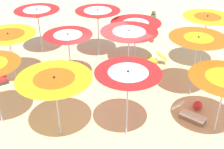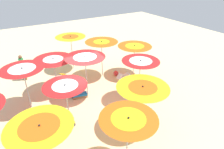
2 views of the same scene
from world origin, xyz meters
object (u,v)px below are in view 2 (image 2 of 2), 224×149
object	(u,v)px
beach_umbrella_11	(135,49)
beach_umbrella_5	(142,91)
beach_ball	(116,73)
beach_umbrella_4	(65,89)
beach_umbrella_7	(85,60)
beach_umbrella_9	(71,39)
lounger_1	(60,81)
beach_umbrella_6	(54,62)
lounger_4	(124,76)
lounger_2	(64,128)
lounger_0	(78,94)
beach_umbrella_3	(23,72)
beach_umbrella_1	(40,129)
beach_umbrella_2	(128,122)
beachgoer_0	(23,67)
beach_umbrella_10	(102,45)
beach_umbrella_8	(140,64)

from	to	relation	value
beach_umbrella_11	beach_umbrella_5	bearing A→B (deg)	-33.18
beach_umbrella_11	beach_ball	world-z (taller)	beach_umbrella_11
beach_umbrella_4	beach_umbrella_7	world-z (taller)	beach_umbrella_7
beach_umbrella_9	lounger_1	distance (m)	3.12
beach_umbrella_6	lounger_4	distance (m)	4.74
beach_umbrella_11	lounger_2	world-z (taller)	beach_umbrella_11
beach_umbrella_5	lounger_0	bearing A→B (deg)	-156.27
beach_umbrella_5	beach_umbrella_7	distance (m)	3.75
beach_umbrella_3	lounger_2	xyz separation A→B (m)	(2.67, 0.93, -1.94)
beach_umbrella_1	lounger_4	bearing A→B (deg)	123.64
beach_umbrella_2	beachgoer_0	bearing A→B (deg)	-166.39
beach_umbrella_3	beach_umbrella_10	xyz separation A→B (m)	(-1.11, 4.98, 0.14)
beach_umbrella_6	beach_umbrella_7	world-z (taller)	beach_umbrella_7
beach_umbrella_7	beachgoer_0	xyz separation A→B (m)	(-3.85, -2.83, -1.34)
beach_umbrella_10	beachgoer_0	distance (m)	5.39
beach_umbrella_8	beach_umbrella_6	bearing A→B (deg)	-131.67
beach_umbrella_9	beachgoer_0	bearing A→B (deg)	-91.45
beachgoer_0	lounger_0	bearing A→B (deg)	104.31
beach_umbrella_11	lounger_4	bearing A→B (deg)	-77.88
beach_umbrella_10	beach_umbrella_9	bearing A→B (deg)	-147.94
beach_umbrella_4	lounger_1	bearing A→B (deg)	168.84
beach_umbrella_6	lounger_1	world-z (taller)	beach_umbrella_6
beachgoer_0	beach_umbrella_6	bearing A→B (deg)	104.94
beach_umbrella_5	beach_umbrella_7	bearing A→B (deg)	-163.83
beachgoer_0	beach_umbrella_2	bearing A→B (deg)	86.99
beach_umbrella_6	beach_umbrella_10	xyz separation A→B (m)	(-0.24, 3.24, 0.33)
beach_umbrella_5	beach_ball	size ratio (longest dim) A/B	6.42
lounger_4	beachgoer_0	world-z (taller)	beachgoer_0
beach_umbrella_2	beachgoer_0	world-z (taller)	beach_umbrella_2
beach_umbrella_8	beach_umbrella_3	bearing A→B (deg)	-113.91
beach_umbrella_5	lounger_4	distance (m)	4.89
beach_umbrella_11	beach_ball	bearing A→B (deg)	-112.32
beach_umbrella_3	beach_ball	world-z (taller)	beach_umbrella_3
beach_umbrella_1	beach_ball	xyz separation A→B (m)	(-4.79, 5.96, -1.79)
beach_umbrella_4	beach_umbrella_9	bearing A→B (deg)	157.14
lounger_2	beachgoer_0	world-z (taller)	beachgoer_0
beach_umbrella_5	beach_umbrella_7	size ratio (longest dim) A/B	0.90
beach_umbrella_1	lounger_2	distance (m)	2.55
beach_umbrella_2	beachgoer_0	xyz separation A→B (m)	(-8.85, -2.14, -1.24)
beach_umbrella_7	beach_umbrella_9	xyz separation A→B (m)	(-3.77, 0.58, 0.01)
beach_umbrella_9	lounger_1	xyz separation A→B (m)	(1.72, -1.57, -2.08)
beach_umbrella_9	beach_ball	distance (m)	3.95
beach_umbrella_8	lounger_4	bearing A→B (deg)	164.66
beachgoer_0	beach_umbrella_3	bearing A→B (deg)	69.12
beach_umbrella_1	beach_umbrella_4	xyz separation A→B (m)	(-1.90, 1.52, 0.00)
beach_umbrella_9	beachgoer_0	xyz separation A→B (m)	(-0.09, -3.42, -1.35)
beach_umbrella_2	beach_umbrella_4	xyz separation A→B (m)	(-3.29, -1.03, -0.20)
beach_umbrella_3	beach_umbrella_9	xyz separation A→B (m)	(-3.20, 3.66, 0.13)
beach_umbrella_2	lounger_1	bearing A→B (deg)	-177.64
beach_umbrella_8	lounger_0	distance (m)	4.01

